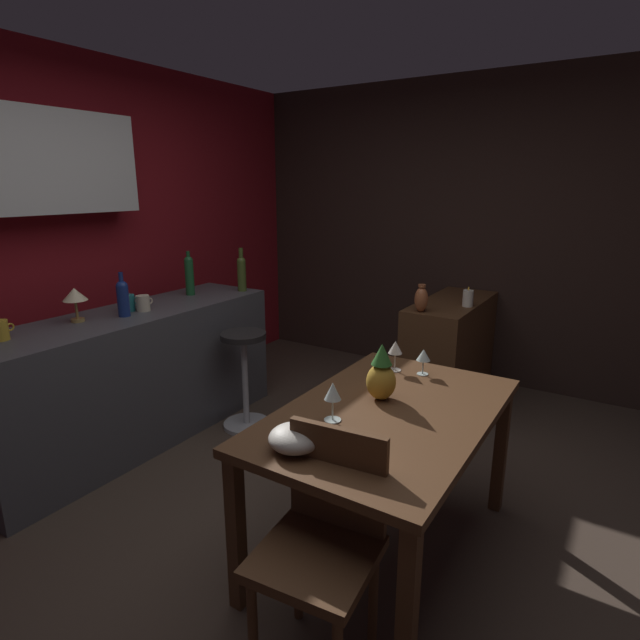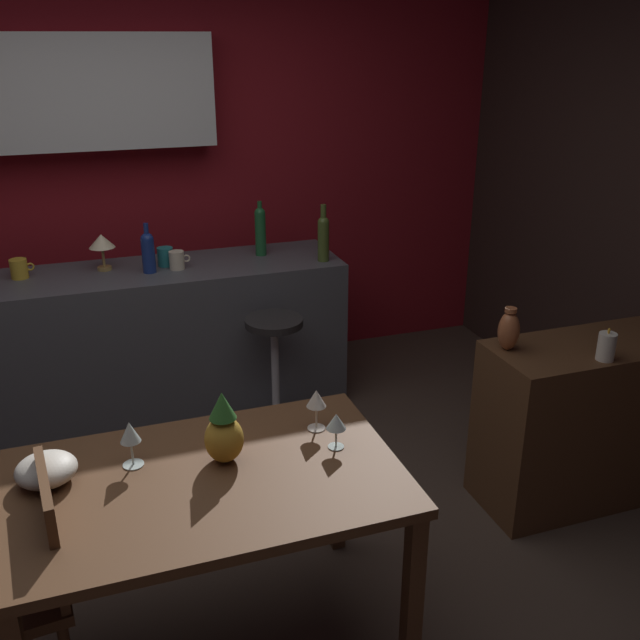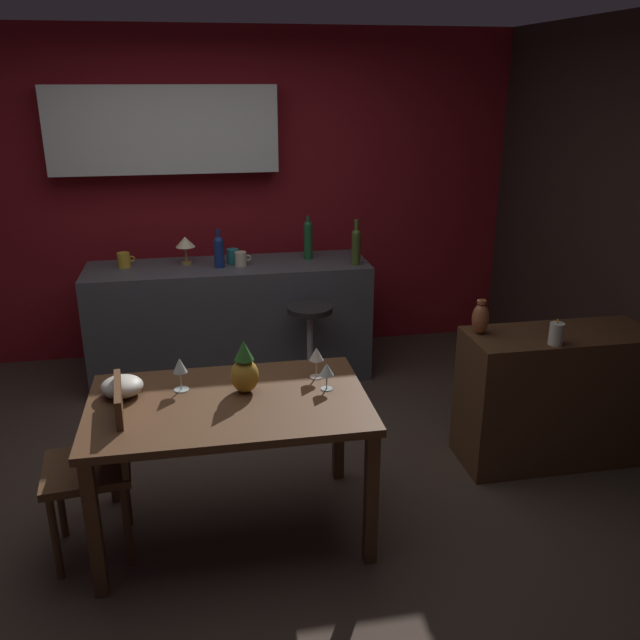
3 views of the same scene
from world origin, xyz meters
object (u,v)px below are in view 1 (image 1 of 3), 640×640
wine_glass_center (395,348)px  cup_cream (143,303)px  wine_glass_right (423,356)px  wine_glass_left (333,393)px  sideboard_cabinet (449,350)px  vase_copper (421,299)px  dining_table (388,427)px  chair_near_window (323,539)px  fruit_bowl (295,438)px  counter_lamp (75,296)px  pillar_candle_tall (468,298)px  wine_bottle_cobalt (123,297)px  wine_bottle_olive (242,272)px  pineapple_centerpiece (381,376)px  wine_bottle_green (189,274)px  bar_stool (245,378)px  cup_teal (128,303)px

wine_glass_center → cup_cream: cup_cream is taller
wine_glass_right → wine_glass_center: (-0.03, 0.15, 0.02)m
wine_glass_left → cup_cream: (0.43, 1.73, 0.09)m
sideboard_cabinet → vase_copper: bearing=170.1°
dining_table → chair_near_window: (-0.62, -0.04, -0.16)m
fruit_bowl → cup_cream: cup_cream is taller
counter_lamp → pillar_candle_tall: (2.01, -1.80, -0.18)m
sideboard_cabinet → pillar_candle_tall: 0.51m
wine_bottle_cobalt → wine_bottle_olive: bearing=-6.4°
wine_glass_center → fruit_bowl: bearing=-178.1°
dining_table → fruit_bowl: fruit_bowl is taller
pineapple_centerpiece → wine_glass_left: bearing=166.7°
chair_near_window → wine_glass_right: (1.12, 0.08, 0.35)m
wine_bottle_green → counter_lamp: (-0.92, 0.00, -0.00)m
pineapple_centerpiece → chair_near_window: bearing=-169.8°
wine_bottle_green → dining_table: bearing=-110.1°
bar_stool → cup_cream: (-0.44, 0.48, 0.57)m
dining_table → wine_bottle_olive: size_ratio=3.98×
wine_bottle_olive → sideboard_cabinet: bearing=-57.6°
dining_table → cup_cream: cup_cream is taller
wine_glass_center → pillar_candle_tall: (1.35, 0.01, 0.02)m
chair_near_window → wine_glass_left: (0.40, 0.20, 0.37)m
chair_near_window → wine_bottle_cobalt: wine_bottle_cobalt is taller
dining_table → cup_cream: size_ratio=11.13×
pineapple_centerpiece → wine_bottle_green: 2.03m
wine_bottle_green → wine_bottle_olive: size_ratio=0.98×
pineapple_centerpiece → counter_lamp: size_ratio=1.29×
wine_glass_left → wine_glass_right: size_ratio=1.24×
fruit_bowl → counter_lamp: size_ratio=0.98×
bar_stool → wine_glass_left: bearing=-124.8°
wine_glass_center → cup_teal: size_ratio=1.32×
wine_glass_left → pillar_candle_tall: bearing=1.1°
chair_near_window → wine_bottle_green: bearing=56.4°
dining_table → chair_near_window: 0.65m
wine_glass_center → wine_glass_right: bearing=-80.5°
wine_glass_center → chair_near_window: bearing=-168.2°
vase_copper → pillar_candle_tall: bearing=-34.4°
dining_table → wine_glass_right: bearing=4.0°
cup_teal → vase_copper: vase_copper is taller
bar_stool → wine_glass_right: (-0.15, -1.37, 0.46)m
wine_bottle_green → cup_teal: size_ratio=2.64×
dining_table → fruit_bowl: size_ratio=6.58×
chair_near_window → pineapple_centerpiece: pineapple_centerpiece is taller
pineapple_centerpiece → fruit_bowl: 0.61m
wine_bottle_green → wine_bottle_olive: (0.32, -0.24, -0.01)m
cup_cream → counter_lamp: 0.43m
pillar_candle_tall → cup_cream: bearing=133.8°
vase_copper → fruit_bowl: bearing=-171.9°
fruit_bowl → wine_bottle_cobalt: 1.83m
bar_stool → pillar_candle_tall: size_ratio=4.72×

